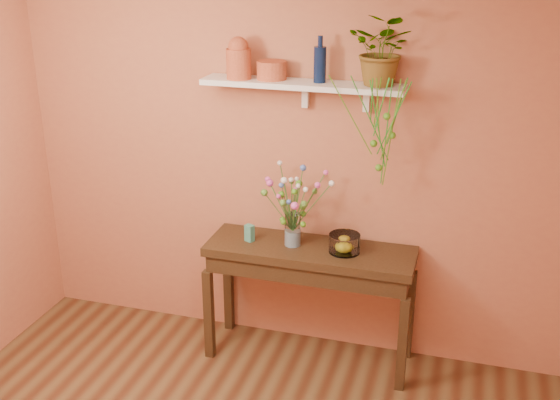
# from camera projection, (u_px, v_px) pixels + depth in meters

# --- Properties ---
(room) EXTENTS (4.04, 4.04, 2.70)m
(room) POSITION_uv_depth(u_px,v_px,m) (175.00, 306.00, 2.84)
(room) COLOR brown
(room) RESTS_ON ground
(sideboard) EXTENTS (1.40, 0.45, 0.85)m
(sideboard) POSITION_uv_depth(u_px,v_px,m) (310.00, 264.00, 4.59)
(sideboard) COLOR #3E2A19
(sideboard) RESTS_ON ground
(wall_shelf) EXTENTS (1.30, 0.24, 0.19)m
(wall_shelf) POSITION_uv_depth(u_px,v_px,m) (304.00, 85.00, 4.29)
(wall_shelf) COLOR white
(wall_shelf) RESTS_ON room
(terracotta_jug) EXTENTS (0.20, 0.20, 0.27)m
(terracotta_jug) POSITION_uv_depth(u_px,v_px,m) (239.00, 59.00, 4.32)
(terracotta_jug) COLOR #BA5437
(terracotta_jug) RESTS_ON wall_shelf
(terracotta_pot) EXTENTS (0.24, 0.24, 0.12)m
(terracotta_pot) POSITION_uv_depth(u_px,v_px,m) (272.00, 70.00, 4.33)
(terracotta_pot) COLOR #BA5437
(terracotta_pot) RESTS_ON wall_shelf
(blue_bottle) EXTENTS (0.09, 0.09, 0.29)m
(blue_bottle) POSITION_uv_depth(u_px,v_px,m) (320.00, 64.00, 4.22)
(blue_bottle) COLOR #0A1737
(blue_bottle) RESTS_ON wall_shelf
(spider_plant) EXTENTS (0.47, 0.43, 0.43)m
(spider_plant) POSITION_uv_depth(u_px,v_px,m) (384.00, 50.00, 4.09)
(spider_plant) COLOR #45821A
(spider_plant) RESTS_ON wall_shelf
(plant_fronds) EXTENTS (0.51, 0.19, 0.70)m
(plant_fronds) POSITION_uv_depth(u_px,v_px,m) (382.00, 130.00, 4.12)
(plant_fronds) COLOR #45821A
(plant_fronds) RESTS_ON wall_shelf
(glass_vase) EXTENTS (0.11, 0.11, 0.23)m
(glass_vase) POSITION_uv_depth(u_px,v_px,m) (293.00, 232.00, 4.55)
(glass_vase) COLOR white
(glass_vase) RESTS_ON sideboard
(bouquet) EXTENTS (0.49, 0.34, 0.44)m
(bouquet) POSITION_uv_depth(u_px,v_px,m) (292.00, 196.00, 4.44)
(bouquet) COLOR #386B28
(bouquet) RESTS_ON glass_vase
(glass_bowl) EXTENTS (0.21, 0.21, 0.12)m
(glass_bowl) POSITION_uv_depth(u_px,v_px,m) (344.00, 244.00, 4.46)
(glass_bowl) COLOR white
(glass_bowl) RESTS_ON sideboard
(lemon) EXTENTS (0.08, 0.08, 0.08)m
(lemon) POSITION_uv_depth(u_px,v_px,m) (344.00, 245.00, 4.47)
(lemon) COLOR yellow
(lemon) RESTS_ON glass_bowl
(carton) EXTENTS (0.07, 0.06, 0.12)m
(carton) POSITION_uv_depth(u_px,v_px,m) (249.00, 233.00, 4.62)
(carton) COLOR teal
(carton) RESTS_ON sideboard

